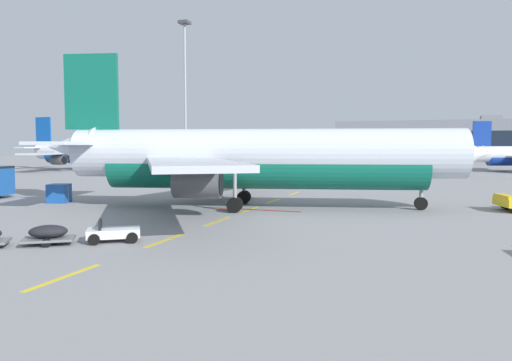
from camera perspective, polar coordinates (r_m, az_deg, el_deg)
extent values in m
cube|color=yellow|center=(19.64, -21.74, -10.55)|extent=(0.24, 4.00, 0.01)
cube|color=yellow|center=(25.58, -10.58, -6.94)|extent=(0.24, 4.00, 0.01)
cube|color=yellow|center=(31.34, -4.56, -4.84)|extent=(0.24, 4.00, 0.01)
cube|color=yellow|center=(36.77, -0.79, -3.49)|extent=(0.24, 4.00, 0.01)
cube|color=yellow|center=(42.49, 2.05, -2.46)|extent=(0.24, 4.00, 0.01)
cube|color=yellow|center=(49.37, 4.55, -1.55)|extent=(0.24, 4.00, 0.01)
cube|color=yellow|center=(56.25, 6.41, -0.86)|extent=(0.24, 4.00, 0.01)
cube|color=yellow|center=(63.02, 7.84, -0.34)|extent=(0.24, 4.00, 0.01)
cube|color=yellow|center=(70.20, 9.05, 0.10)|extent=(0.24, 4.00, 0.01)
cube|color=yellow|center=(77.21, 10.01, 0.45)|extent=(0.24, 4.00, 0.01)
cube|color=yellow|center=(82.80, 10.65, 0.69)|extent=(0.24, 4.00, 0.01)
cube|color=yellow|center=(88.64, 11.24, 0.90)|extent=(0.24, 4.00, 0.01)
cube|color=yellow|center=(95.44, 11.83, 1.12)|extent=(0.24, 4.00, 0.01)
cube|color=yellow|center=(102.45, 12.35, 1.31)|extent=(0.24, 4.00, 0.01)
cube|color=#B21414|center=(36.94, -0.70, -3.45)|extent=(8.00, 0.40, 0.01)
cylinder|color=silver|center=(37.57, 1.08, 3.25)|extent=(30.15, 10.73, 3.80)
cylinder|color=#0F604C|center=(37.60, 1.08, 1.65)|extent=(24.64, 9.12, 3.50)
cone|color=silver|center=(39.27, 23.56, 2.94)|extent=(4.27, 4.44, 3.72)
cone|color=silver|center=(41.94, -20.94, 3.72)|extent=(4.84, 4.12, 3.23)
cube|color=#192333|center=(38.96, 22.11, 3.95)|extent=(2.22, 3.14, 0.60)
cube|color=#0F604C|center=(41.41, -18.91, 9.90)|extent=(4.36, 1.38, 6.00)
cube|color=silver|center=(44.39, -17.87, 4.17)|extent=(4.61, 6.97, 0.24)
cube|color=silver|center=(38.62, -21.71, 4.11)|extent=(4.61, 6.97, 0.24)
cube|color=#B7BCC6|center=(46.49, -2.92, 2.83)|extent=(6.49, 17.40, 0.36)
cube|color=#B7BCC6|center=(29.82, -7.96, 2.06)|extent=(13.24, 16.89, 0.36)
cylinder|color=#4C4F54|center=(43.62, -3.72, 0.83)|extent=(3.60, 2.79, 2.10)
cylinder|color=black|center=(43.38, -1.63, 0.82)|extent=(0.53, 1.76, 1.79)
cylinder|color=#4C4F54|center=(32.85, -6.93, -0.27)|extent=(3.60, 2.79, 2.10)
cylinder|color=black|center=(32.53, -4.19, -0.30)|extent=(0.53, 1.76, 1.79)
cylinder|color=gray|center=(38.55, 18.99, -0.64)|extent=(0.28, 0.28, 2.67)
cylinder|color=black|center=(38.68, 18.94, -2.60)|extent=(1.03, 0.50, 0.99)
cylinder|color=gray|center=(40.47, -1.44, -0.16)|extent=(0.28, 0.28, 2.61)
cylinder|color=black|center=(40.94, -1.37, -1.94)|extent=(1.15, 0.60, 1.10)
cylinder|color=black|center=(40.25, -1.50, -2.05)|extent=(1.15, 0.60, 1.10)
cylinder|color=gray|center=(35.34, -2.52, -0.78)|extent=(0.28, 0.28, 2.61)
cylinder|color=black|center=(35.82, -2.43, -2.82)|extent=(1.15, 0.60, 1.10)
cylinder|color=black|center=(35.13, -2.60, -2.95)|extent=(1.15, 0.60, 1.10)
cube|color=yellow|center=(40.30, 27.43, -1.69)|extent=(1.37, 2.62, 0.24)
cylinder|color=black|center=(41.94, 27.52, -2.40)|extent=(0.98, 0.63, 0.90)
cylinder|color=white|center=(102.05, -18.97, 3.32)|extent=(26.91, 4.81, 3.38)
cylinder|color=#0F479E|center=(102.06, -18.95, 2.80)|extent=(21.92, 4.27, 3.11)
cone|color=white|center=(93.72, -12.81, 3.39)|extent=(3.29, 3.47, 3.31)
cone|color=white|center=(111.81, -24.37, 3.45)|extent=(3.88, 3.07, 2.87)
cube|color=#192333|center=(94.26, -13.28, 3.74)|extent=(1.56, 2.61, 0.53)
cube|color=#0F479E|center=(110.72, -23.88, 5.49)|extent=(3.92, 0.53, 5.34)
cube|color=white|center=(113.10, -22.99, 3.62)|extent=(3.15, 5.84, 0.21)
cube|color=white|center=(109.19, -25.13, 3.55)|extent=(3.15, 5.84, 0.21)
cube|color=#B7BCC6|center=(110.08, -17.73, 3.17)|extent=(9.70, 15.61, 0.32)
cube|color=#B7BCC6|center=(99.02, -23.40, 2.94)|extent=(8.32, 15.71, 0.32)
cylinder|color=#4C4F54|center=(108.17, -18.69, 2.45)|extent=(2.94, 2.02, 1.87)
cylinder|color=black|center=(107.24, -18.11, 2.45)|extent=(0.19, 1.59, 1.59)
cylinder|color=#4C4F54|center=(101.02, -22.34, 2.26)|extent=(2.94, 2.02, 1.87)
cylinder|color=black|center=(100.02, -21.76, 2.26)|extent=(0.19, 1.59, 1.59)
cylinder|color=gray|center=(95.42, -14.16, 2.06)|extent=(0.25, 0.25, 2.37)
cylinder|color=black|center=(95.47, -14.15, 1.35)|extent=(0.89, 0.30, 0.88)
cylinder|color=gray|center=(105.00, -18.83, 2.15)|extent=(0.25, 0.25, 2.32)
cylinder|color=black|center=(105.28, -18.70, 1.53)|extent=(0.99, 0.36, 0.98)
cylinder|color=black|center=(104.81, -18.93, 1.51)|extent=(0.99, 0.36, 0.98)
cylinder|color=gray|center=(101.58, -20.55, 2.05)|extent=(0.25, 0.25, 2.32)
cylinder|color=black|center=(101.85, -20.42, 1.41)|extent=(0.99, 0.36, 0.98)
cylinder|color=black|center=(101.39, -20.66, 1.39)|extent=(0.99, 0.36, 0.98)
cone|color=silver|center=(98.41, 24.41, 3.08)|extent=(3.90, 3.45, 2.50)
cube|color=navy|center=(99.00, 25.18, 5.04)|extent=(3.30, 1.41, 4.64)
cube|color=silver|center=(101.00, 24.24, 3.22)|extent=(4.00, 5.49, 0.19)
cube|color=silver|center=(96.52, 25.46, 3.16)|extent=(4.00, 5.49, 0.19)
cube|color=#B7BCC6|center=(108.34, 27.33, 2.66)|extent=(3.81, 13.17, 0.28)
cylinder|color=#4C4F54|center=(106.26, 27.83, 2.02)|extent=(2.88, 2.36, 1.62)
cube|color=silver|center=(25.71, -16.49, -5.94)|extent=(2.94, 2.61, 0.44)
cube|color=black|center=(25.68, -17.97, -5.08)|extent=(0.72, 1.00, 0.56)
cylinder|color=black|center=(26.41, -14.45, -6.04)|extent=(0.57, 0.46, 0.56)
cylinder|color=black|center=(25.03, -14.45, -6.60)|extent=(0.57, 0.46, 0.56)
cylinder|color=black|center=(26.48, -18.41, -6.09)|extent=(0.57, 0.46, 0.56)
cylinder|color=black|center=(25.11, -18.64, -6.65)|extent=(0.57, 0.46, 0.56)
cube|color=slate|center=(26.05, -23.36, -6.39)|extent=(2.83, 2.58, 0.12)
ellipsoid|color=black|center=(25.99, -23.38, -5.56)|extent=(2.18, 2.01, 0.64)
cylinder|color=black|center=(26.72, -23.13, -6.25)|extent=(0.44, 0.36, 0.44)
cylinder|color=black|center=(25.41, -23.59, -6.79)|extent=(0.44, 0.36, 0.44)
cube|color=#194C9E|center=(44.71, -22.29, -1.41)|extent=(1.98, 1.96, 1.60)
cube|color=silver|center=(44.71, -22.29, -1.41)|extent=(1.56, 0.51, 1.36)
cylinder|color=slate|center=(86.27, -8.27, 1.05)|extent=(0.70, 0.70, 0.60)
cylinder|color=#9EA0A5|center=(86.53, -8.36, 9.48)|extent=(0.36, 0.36, 26.00)
cube|color=#3F3F44|center=(88.76, -8.46, 18.02)|extent=(1.80, 1.80, 0.50)
cube|color=gray|center=(168.34, 22.30, 4.34)|extent=(72.76, 22.11, 12.75)
cube|color=#192333|center=(157.25, 22.50, 4.60)|extent=(66.94, 0.12, 4.59)
cube|color=gray|center=(169.44, 26.08, 6.65)|extent=(6.00, 5.00, 1.60)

